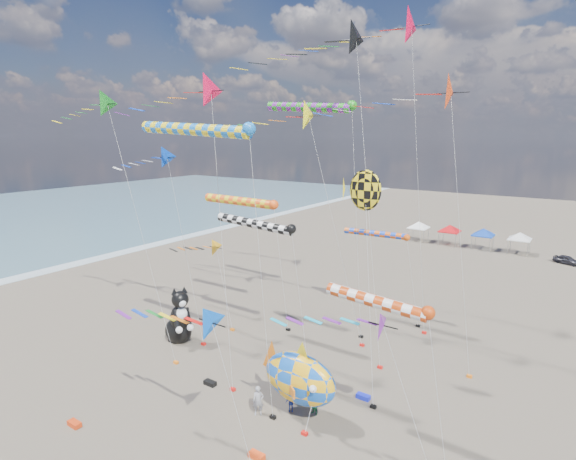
{
  "coord_description": "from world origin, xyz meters",
  "views": [
    {
      "loc": [
        16.99,
        -12.02,
        17.09
      ],
      "look_at": [
        0.62,
        12.0,
        10.99
      ],
      "focal_mm": 28.0,
      "sensor_mm": 36.0,
      "label": 1
    }
  ],
  "objects_px": {
    "fish_inflatable": "(299,378)",
    "child_blue": "(291,403)",
    "child_green": "(315,407)",
    "person_adult": "(258,401)",
    "cat_inflatable": "(180,314)",
    "parked_car": "(567,260)"
  },
  "relations": [
    {
      "from": "fish_inflatable",
      "to": "child_blue",
      "type": "height_order",
      "value": "fish_inflatable"
    },
    {
      "from": "fish_inflatable",
      "to": "child_green",
      "type": "distance_m",
      "value": 2.52
    },
    {
      "from": "cat_inflatable",
      "to": "child_green",
      "type": "xyz_separation_m",
      "value": [
        14.63,
        -2.38,
        -1.96
      ]
    },
    {
      "from": "child_green",
      "to": "parked_car",
      "type": "relative_size",
      "value": 0.33
    },
    {
      "from": "cat_inflatable",
      "to": "fish_inflatable",
      "type": "relative_size",
      "value": 0.77
    },
    {
      "from": "fish_inflatable",
      "to": "child_blue",
      "type": "distance_m",
      "value": 2.45
    },
    {
      "from": "fish_inflatable",
      "to": "person_adult",
      "type": "xyz_separation_m",
      "value": [
        -2.37,
        -0.97,
        -1.86
      ]
    },
    {
      "from": "child_green",
      "to": "child_blue",
      "type": "distance_m",
      "value": 1.55
    },
    {
      "from": "cat_inflatable",
      "to": "person_adult",
      "type": "xyz_separation_m",
      "value": [
        11.7,
        -4.35,
        -1.57
      ]
    },
    {
      "from": "fish_inflatable",
      "to": "child_blue",
      "type": "xyz_separation_m",
      "value": [
        -0.9,
        0.46,
        -2.23
      ]
    },
    {
      "from": "cat_inflatable",
      "to": "parked_car",
      "type": "relative_size",
      "value": 1.46
    },
    {
      "from": "child_blue",
      "to": "fish_inflatable",
      "type": "bearing_deg",
      "value": -59.58
    },
    {
      "from": "cat_inflatable",
      "to": "parked_car",
      "type": "xyz_separation_m",
      "value": [
        25.66,
        45.96,
        -1.93
      ]
    },
    {
      "from": "cat_inflatable",
      "to": "parked_car",
      "type": "distance_m",
      "value": 52.67
    },
    {
      "from": "person_adult",
      "to": "child_blue",
      "type": "distance_m",
      "value": 2.09
    },
    {
      "from": "child_green",
      "to": "parked_car",
      "type": "height_order",
      "value": "parked_car"
    },
    {
      "from": "cat_inflatable",
      "to": "child_green",
      "type": "height_order",
      "value": "cat_inflatable"
    },
    {
      "from": "child_green",
      "to": "child_blue",
      "type": "relative_size",
      "value": 0.98
    },
    {
      "from": "person_adult",
      "to": "child_blue",
      "type": "height_order",
      "value": "person_adult"
    },
    {
      "from": "child_green",
      "to": "parked_car",
      "type": "bearing_deg",
      "value": 80.49
    },
    {
      "from": "fish_inflatable",
      "to": "parked_car",
      "type": "xyz_separation_m",
      "value": [
        11.58,
        49.34,
        -2.22
      ]
    },
    {
      "from": "child_green",
      "to": "fish_inflatable",
      "type": "bearing_deg",
      "value": -115.5
    }
  ]
}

